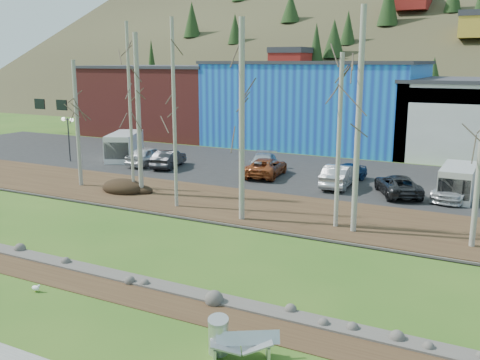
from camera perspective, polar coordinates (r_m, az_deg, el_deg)
The scene contains 32 objects.
ground at distance 18.92m, azimuth -15.92°, elevation -13.89°, with size 200.00×200.00×0.00m, color #2D5617.
dirt_strip at distance 20.32m, azimuth -11.81°, elevation -11.70°, with size 80.00×1.80×0.03m, color #382616.
near_bank_rocks at distance 21.04m, azimuth -10.06°, elevation -10.80°, with size 80.00×0.80×0.50m, color #47423D, non-canonical shape.
river at distance 24.17m, azimuth -4.12°, elevation -7.50°, with size 80.00×8.00×0.90m, color black, non-canonical shape.
far_bank_rocks at distance 27.55m, azimuth 0.34°, elevation -4.92°, with size 80.00×0.80×0.46m, color #47423D, non-canonical shape.
far_bank at distance 30.30m, azimuth 3.10°, elevation -3.16°, with size 80.00×7.00×0.15m, color #382616.
parking_lot at distance 39.84m, azimuth 9.35°, elevation 0.51°, with size 80.00×14.00×0.14m, color black.
building_brick at distance 62.64m, azimuth -7.78°, elevation 8.45°, with size 16.32×12.24×7.80m.
building_blue at distance 54.32m, azimuth 8.12°, elevation 8.09°, with size 20.40×12.24×8.30m.
hillside at distance 97.29m, azimuth 21.22°, elevation 17.19°, with size 160.00×72.00×35.00m, color #322E1C, non-canonical shape.
bench_damaged at distance 15.82m, azimuth 0.36°, elevation -17.27°, with size 1.83×1.43×0.80m.
litter_bin at distance 16.07m, azimuth -2.31°, elevation -16.38°, with size 0.58×0.58×1.01m, color #BBBFC0.
seagull at distance 21.33m, azimuth -20.95°, elevation -10.69°, with size 0.38×0.19×0.28m.
dirt_mound at distance 34.89m, azimuth -12.35°, elevation -0.71°, with size 2.96×2.09×0.58m, color black.
birch_0 at distance 36.75m, azimuth -16.97°, elevation 5.74°, with size 0.26×0.26×8.22m.
birch_1 at distance 33.72m, azimuth -11.64°, elevation 7.38°, with size 0.19×0.19×10.46m.
birch_2 at distance 33.37m, azimuth -10.78°, elevation 6.81°, with size 0.29×0.29×9.81m.
birch_3 at distance 29.99m, azimuth -7.03°, elevation 6.91°, with size 0.20×0.20×10.45m.
birch_4 at distance 27.23m, azimuth 0.19°, elevation 6.23°, with size 0.30×0.30×10.25m.
birch_5 at distance 26.50m, azimuth 10.50°, elevation 3.99°, with size 0.22×0.22×8.54m.
birch_6 at distance 25.77m, azimuth 12.51°, elevation 6.00°, with size 0.27×0.27×10.63m.
street_lamp at distance 46.30m, azimuth -17.87°, elevation 5.41°, with size 1.38×0.47×3.63m.
car_0 at distance 43.40m, azimuth -9.74°, elevation 2.58°, with size 1.77×4.39×1.50m, color silver.
car_1 at distance 42.14m, azimuth -7.64°, elevation 2.27°, with size 1.46×4.19×1.38m, color black.
car_2 at distance 38.58m, azimuth 2.79°, elevation 1.38°, with size 2.21×4.79×1.33m, color #9F4921.
car_3 at distance 39.62m, azimuth 2.46°, elevation 1.72°, with size 1.94×4.77×1.39m, color #ACB0B5.
car_4 at distance 37.47m, azimuth 11.21°, elevation 0.78°, with size 1.51×3.76×1.28m, color navy.
car_5 at distance 35.88m, azimuth 10.48°, elevation 0.47°, with size 1.58×4.54×1.50m, color #A6A5A8.
car_6 at distance 34.50m, azimuth 16.47°, elevation -0.52°, with size 2.11×4.57×1.27m, color #242527.
car_7 at distance 34.62m, azimuth 21.99°, elevation -0.82°, with size 1.88×4.63×1.34m, color #BBBABD.
van_white at distance 34.86m, azimuth 22.19°, elevation -0.24°, with size 1.86×4.45×1.95m.
van_grey at distance 46.18m, azimuth -12.29°, elevation 3.52°, with size 4.02×5.48×2.21m.
Camera 1 is at (11.96, -12.11, 8.27)m, focal length 40.00 mm.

